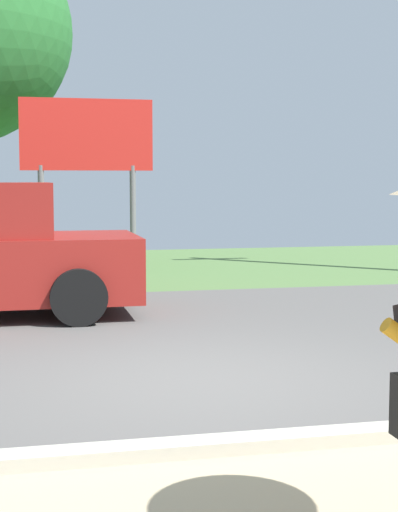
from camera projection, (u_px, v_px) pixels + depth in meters
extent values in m
cube|color=#565451|center=(166.00, 343.00, 9.53)|extent=(40.00, 8.00, 0.10)
cube|color=#51733E|center=(101.00, 269.00, 17.30)|extent=(40.00, 8.00, 0.10)
cube|color=#B2AD9E|center=(264.00, 442.00, 5.63)|extent=(40.00, 0.24, 0.10)
cube|color=#2D3842|center=(48.00, 214.00, 11.16)|extent=(0.10, 1.70, 0.77)
cylinder|color=black|center=(70.00, 278.00, 12.31)|extent=(0.76, 0.28, 0.76)
cylinder|color=black|center=(79.00, 297.00, 10.37)|extent=(0.76, 0.28, 0.76)
cylinder|color=slate|center=(42.00, 222.00, 15.39)|extent=(0.12, 0.12, 2.20)
cylinder|color=slate|center=(133.00, 221.00, 15.79)|extent=(0.12, 0.12, 2.20)
cube|color=red|center=(87.00, 135.00, 15.42)|extent=(2.60, 0.10, 1.40)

